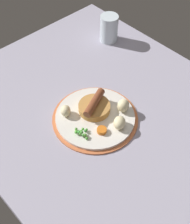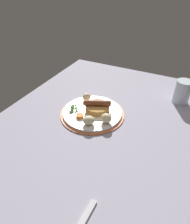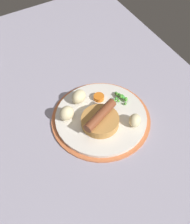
{
  "view_description": "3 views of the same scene",
  "coord_description": "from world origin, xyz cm",
  "px_view_note": "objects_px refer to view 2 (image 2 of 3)",
  "views": [
    {
      "loc": [
        40.32,
        -46.6,
        78.09
      ],
      "look_at": [
        -4.73,
        -4.78,
        6.39
      ],
      "focal_mm": 50.0,
      "sensor_mm": 36.0,
      "label": 1
    },
    {
      "loc": [
        54.75,
        26.18,
        53.39
      ],
      "look_at": [
        -3.47,
        -2.77,
        5.56
      ],
      "focal_mm": 32.0,
      "sensor_mm": 36.0,
      "label": 2
    },
    {
      "loc": [
        -48.62,
        22.34,
        69.95
      ],
      "look_at": [
        -4.64,
        -2.9,
        7.24
      ],
      "focal_mm": 50.0,
      "sensor_mm": 36.0,
      "label": 3
    }
  ],
  "objects_px": {
    "potato_chunk_2": "(89,120)",
    "drinking_glass": "(182,92)",
    "sausage_pudding": "(97,107)",
    "pea_pile": "(73,108)",
    "potato_chunk_1": "(106,118)",
    "potato_chunk_0": "(87,97)",
    "dinner_plate": "(92,113)",
    "carrot_slice_0": "(80,116)"
  },
  "relations": [
    {
      "from": "dinner_plate",
      "to": "carrot_slice_0",
      "type": "distance_m",
      "value": 0.07
    },
    {
      "from": "potato_chunk_0",
      "to": "potato_chunk_2",
      "type": "relative_size",
      "value": 0.81
    },
    {
      "from": "potato_chunk_1",
      "to": "potato_chunk_2",
      "type": "height_order",
      "value": "potato_chunk_1"
    },
    {
      "from": "pea_pile",
      "to": "sausage_pudding",
      "type": "bearing_deg",
      "value": 115.42
    },
    {
      "from": "potato_chunk_1",
      "to": "potato_chunk_2",
      "type": "distance_m",
      "value": 0.07
    },
    {
      "from": "drinking_glass",
      "to": "dinner_plate",
      "type": "bearing_deg",
      "value": -50.37
    },
    {
      "from": "potato_chunk_1",
      "to": "dinner_plate",
      "type": "bearing_deg",
      "value": -116.85
    },
    {
      "from": "potato_chunk_2",
      "to": "carrot_slice_0",
      "type": "relative_size",
      "value": 1.55
    },
    {
      "from": "dinner_plate",
      "to": "potato_chunk_1",
      "type": "xyz_separation_m",
      "value": [
        0.04,
        0.08,
        0.03
      ]
    },
    {
      "from": "pea_pile",
      "to": "potato_chunk_2",
      "type": "height_order",
      "value": "potato_chunk_2"
    },
    {
      "from": "potato_chunk_0",
      "to": "carrot_slice_0",
      "type": "height_order",
      "value": "potato_chunk_0"
    },
    {
      "from": "potato_chunk_2",
      "to": "potato_chunk_0",
      "type": "bearing_deg",
      "value": -148.93
    },
    {
      "from": "potato_chunk_0",
      "to": "pea_pile",
      "type": "bearing_deg",
      "value": -9.85
    },
    {
      "from": "sausage_pudding",
      "to": "carrot_slice_0",
      "type": "relative_size",
      "value": 3.72
    },
    {
      "from": "potato_chunk_1",
      "to": "drinking_glass",
      "type": "bearing_deg",
      "value": 142.15
    },
    {
      "from": "dinner_plate",
      "to": "sausage_pudding",
      "type": "xyz_separation_m",
      "value": [
        -0.02,
        0.01,
        0.03
      ]
    },
    {
      "from": "potato_chunk_1",
      "to": "drinking_glass",
      "type": "xyz_separation_m",
      "value": [
        -0.3,
        0.23,
        0.02
      ]
    },
    {
      "from": "dinner_plate",
      "to": "pea_pile",
      "type": "xyz_separation_m",
      "value": [
        0.02,
        -0.08,
        0.02
      ]
    },
    {
      "from": "pea_pile",
      "to": "carrot_slice_0",
      "type": "distance_m",
      "value": 0.06
    },
    {
      "from": "pea_pile",
      "to": "drinking_glass",
      "type": "distance_m",
      "value": 0.49
    },
    {
      "from": "carrot_slice_0",
      "to": "drinking_glass",
      "type": "xyz_separation_m",
      "value": [
        -0.32,
        0.34,
        0.03
      ]
    },
    {
      "from": "potato_chunk_1",
      "to": "carrot_slice_0",
      "type": "bearing_deg",
      "value": -81.17
    },
    {
      "from": "potato_chunk_0",
      "to": "potato_chunk_2",
      "type": "distance_m",
      "value": 0.17
    },
    {
      "from": "dinner_plate",
      "to": "potato_chunk_2",
      "type": "height_order",
      "value": "potato_chunk_2"
    },
    {
      "from": "potato_chunk_0",
      "to": "potato_chunk_2",
      "type": "height_order",
      "value": "same"
    },
    {
      "from": "drinking_glass",
      "to": "pea_pile",
      "type": "bearing_deg",
      "value": -54.0
    },
    {
      "from": "pea_pile",
      "to": "carrot_slice_0",
      "type": "relative_size",
      "value": 1.87
    },
    {
      "from": "sausage_pudding",
      "to": "drinking_glass",
      "type": "xyz_separation_m",
      "value": [
        -0.24,
        0.3,
        0.02
      ]
    },
    {
      "from": "potato_chunk_0",
      "to": "potato_chunk_2",
      "type": "xyz_separation_m",
      "value": [
        0.14,
        0.09,
        0.0
      ]
    },
    {
      "from": "pea_pile",
      "to": "potato_chunk_1",
      "type": "relative_size",
      "value": 1.32
    },
    {
      "from": "potato_chunk_1",
      "to": "carrot_slice_0",
      "type": "xyz_separation_m",
      "value": [
        0.02,
        -0.11,
        -0.01
      ]
    },
    {
      "from": "pea_pile",
      "to": "drinking_glass",
      "type": "xyz_separation_m",
      "value": [
        -0.29,
        0.39,
        0.03
      ]
    },
    {
      "from": "potato_chunk_0",
      "to": "drinking_glass",
      "type": "distance_m",
      "value": 0.43
    },
    {
      "from": "potato_chunk_2",
      "to": "potato_chunk_1",
      "type": "bearing_deg",
      "value": 124.21
    },
    {
      "from": "sausage_pudding",
      "to": "drinking_glass",
      "type": "relative_size",
      "value": 1.04
    },
    {
      "from": "potato_chunk_2",
      "to": "drinking_glass",
      "type": "relative_size",
      "value": 0.43
    },
    {
      "from": "potato_chunk_1",
      "to": "potato_chunk_2",
      "type": "bearing_deg",
      "value": -55.79
    },
    {
      "from": "pea_pile",
      "to": "potato_chunk_0",
      "type": "distance_m",
      "value": 0.09
    },
    {
      "from": "potato_chunk_2",
      "to": "carrot_slice_0",
      "type": "bearing_deg",
      "value": -112.17
    },
    {
      "from": "potato_chunk_0",
      "to": "carrot_slice_0",
      "type": "relative_size",
      "value": 1.25
    },
    {
      "from": "sausage_pudding",
      "to": "pea_pile",
      "type": "relative_size",
      "value": 1.99
    },
    {
      "from": "dinner_plate",
      "to": "potato_chunk_1",
      "type": "distance_m",
      "value": 0.09
    }
  ]
}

